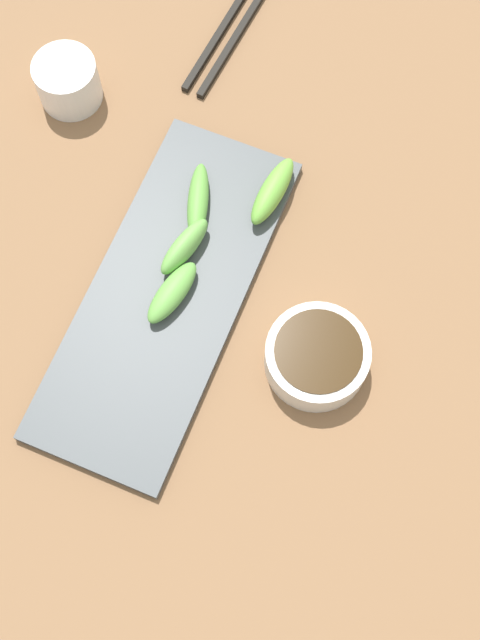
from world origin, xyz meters
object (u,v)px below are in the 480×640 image
Objects in this scene: sauce_bowl at (317,356)px; chopsticks at (237,20)px; serving_plate at (167,295)px; tea_cup at (68,82)px.

sauce_bowl is 0.43m from chopsticks.
sauce_bowl is 0.27× the size of serving_plate.
tea_cup is (0.20, -0.19, 0.02)m from serving_plate.
serving_plate is 1.70× the size of chopsticks.
tea_cup is at bearing -27.55° from sauce_bowl.
serving_plate is (0.17, -0.01, -0.02)m from sauce_bowl.
serving_plate is at bearing 137.41° from tea_cup.
chopsticks is (0.07, -0.35, -0.00)m from serving_plate.
chopsticks is at bearing -56.92° from sauce_bowl.
serving_plate is at bearing 105.04° from chopsticks.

